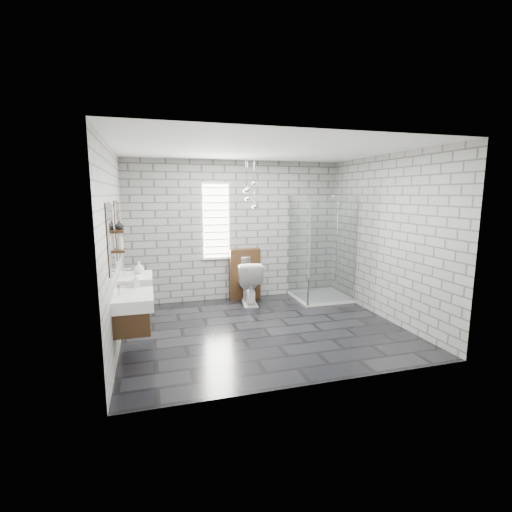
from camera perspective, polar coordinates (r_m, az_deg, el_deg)
name	(u,v)px	position (r m, az deg, el deg)	size (l,w,h in m)	color
floor	(263,329)	(5.88, 1.15, -11.13)	(4.20, 3.60, 0.02)	black
ceiling	(264,148)	(5.54, 1.24, 16.21)	(4.20, 3.60, 0.02)	white
wall_back	(236,231)	(7.29, -3.07, 3.89)	(4.20, 0.02, 2.70)	gray
wall_front	(316,264)	(3.88, 9.19, -1.24)	(4.20, 0.02, 2.70)	gray
wall_left	(114,248)	(5.32, -21.05, 1.16)	(0.02, 3.60, 2.70)	gray
wall_right	(385,238)	(6.50, 19.28, 2.67)	(0.02, 3.60, 2.70)	gray
vanity_left	(130,302)	(4.84, -18.80, -6.69)	(0.47, 0.70, 1.57)	#3D2512
vanity_right	(133,281)	(5.92, -18.35, -3.74)	(0.47, 0.70, 1.57)	#3D2512
shelf_lower	(120,251)	(5.27, -20.21, 0.80)	(0.14, 0.30, 0.03)	#3D2512
shelf_upper	(119,231)	(5.24, -20.37, 3.61)	(0.14, 0.30, 0.03)	#3D2512
window	(216,221)	(7.16, -6.16, 5.36)	(0.56, 0.05, 1.48)	white
cistern_panel	(245,274)	(7.35, -1.76, -2.77)	(0.60, 0.20, 1.00)	#3D2512
flush_plate	(246,260)	(7.19, -1.57, -0.61)	(0.18, 0.01, 0.12)	silver
shower_enclosure	(319,275)	(7.33, 9.65, -2.90)	(1.00, 1.00, 2.03)	white
pendant_cluster	(250,193)	(6.86, -0.98, 9.65)	(0.27, 0.23, 0.91)	silver
toilet	(249,282)	(7.06, -1.11, -4.04)	(0.46, 0.80, 0.81)	white
soap_bottle_a	(136,281)	(5.13, -17.98, -3.69)	(0.08, 0.08, 0.17)	#B2B2B2
soap_bottle_b	(139,267)	(6.00, -17.57, -1.69)	(0.15, 0.15, 0.19)	#B2B2B2
soap_bottle_c	(120,241)	(5.18, -20.23, 2.11)	(0.09, 0.09, 0.23)	#B2B2B2
vase	(119,225)	(5.26, -20.29, 4.48)	(0.12, 0.12, 0.12)	#B2B2B2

